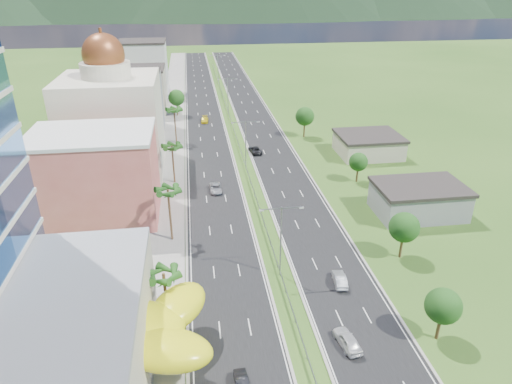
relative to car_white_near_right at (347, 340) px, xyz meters
name	(u,v)px	position (x,y,z in m)	size (l,w,h in m)	color
ground	(295,323)	(-5.13, 4.66, -0.85)	(500.00, 500.00, 0.00)	#2D5119
road_left	(205,119)	(-12.63, 94.66, -0.83)	(11.00, 260.00, 0.04)	black
road_right	(254,117)	(2.37, 94.66, -0.83)	(11.00, 260.00, 0.04)	black
sidewalk_left	(172,120)	(-22.13, 94.66, -0.79)	(7.00, 260.00, 0.12)	gray
median_guardrail	(236,135)	(-5.13, 76.65, -0.23)	(0.10, 216.06, 0.76)	gray
streetlight_median_b	(281,235)	(-5.13, 14.66, 5.90)	(6.04, 0.25, 11.00)	gray
streetlight_median_c	(246,140)	(-5.13, 54.66, 5.90)	(6.04, 0.25, 11.00)	gray
streetlight_median_d	(228,92)	(-5.13, 99.66, 5.90)	(6.04, 0.25, 11.00)	gray
streetlight_median_e	(218,66)	(-5.13, 144.66, 5.90)	(6.04, 0.25, 11.00)	gray
lime_canopy	(120,330)	(-25.12, 0.66, 4.14)	(18.00, 15.00, 7.40)	yellow
pink_shophouse	(97,177)	(-33.13, 36.66, 6.65)	(20.00, 15.00, 15.00)	#C65751
domed_building	(112,118)	(-33.13, 59.66, 10.51)	(20.00, 20.00, 28.70)	beige
midrise_grey	(131,104)	(-32.13, 84.66, 7.15)	(16.00, 15.00, 16.00)	gray
midrise_beige	(139,91)	(-32.13, 106.66, 5.65)	(16.00, 15.00, 13.00)	#BAAD99
midrise_white	(144,69)	(-32.13, 129.66, 8.15)	(16.00, 15.00, 18.00)	silver
shed_near	(418,201)	(22.87, 29.66, 1.65)	(15.00, 10.00, 5.00)	gray
shed_far	(368,146)	(24.87, 59.66, 1.35)	(14.00, 12.00, 4.40)	#BAAD99
palm_tree_b	(164,277)	(-20.63, 6.66, 6.21)	(3.60, 3.60, 8.10)	#47301C
palm_tree_c	(168,193)	(-20.63, 26.66, 7.65)	(3.60, 3.60, 9.60)	#47301C
palm_tree_d	(172,148)	(-20.63, 49.66, 6.70)	(3.60, 3.60, 8.60)	#47301C
palm_tree_e	(174,111)	(-20.63, 74.66, 7.46)	(3.60, 3.60, 9.40)	#47301C
leafy_tree_lfar	(176,98)	(-20.63, 99.66, 4.73)	(4.90, 4.90, 8.05)	#47301C
leafy_tree_ra	(443,306)	(10.87, -0.34, 3.93)	(4.20, 4.20, 6.90)	#47301C
leafy_tree_rb	(404,227)	(13.87, 16.66, 4.33)	(4.55, 4.55, 7.47)	#47301C
leafy_tree_rc	(358,162)	(16.87, 44.66, 3.53)	(3.85, 3.85, 6.33)	#47301C
leafy_tree_rd	(305,116)	(12.87, 74.66, 4.73)	(4.90, 4.90, 8.05)	#47301C
mountain_ridge	(257,17)	(54.87, 454.66, -0.85)	(860.00, 140.00, 90.00)	black
car_dark_left	(242,384)	(-12.76, -4.40, -0.17)	(1.35, 3.88, 1.28)	black
car_silver_mid_left	(216,188)	(-12.48, 44.01, -0.13)	(2.24, 4.87, 1.35)	#95979C
car_yellow_far_left	(205,120)	(-12.70, 91.90, -0.10)	(1.98, 4.88, 1.42)	gold
car_white_near_right	(347,340)	(0.00, 0.00, 0.00)	(1.91, 4.74, 1.61)	silver
car_silver_right	(340,279)	(2.71, 11.50, -0.08)	(1.54, 4.41, 1.45)	#A6A8AE
car_dark_far_right	(255,150)	(-1.69, 64.54, -0.08)	(2.41, 5.22, 1.45)	black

